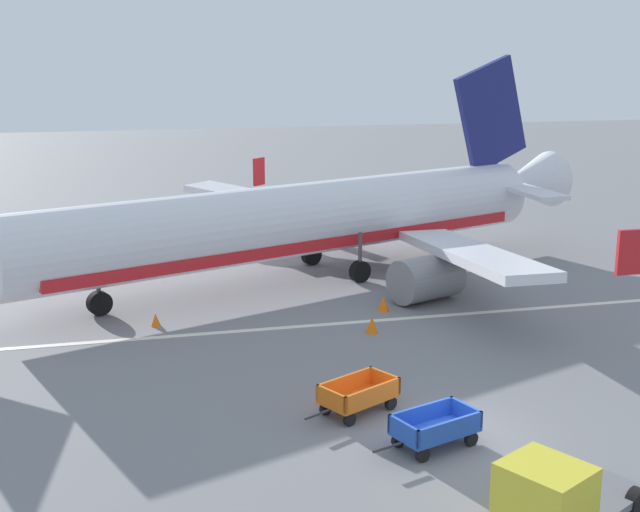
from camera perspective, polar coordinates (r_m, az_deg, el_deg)
The scene contains 9 objects.
ground_plane at distance 26.76m, azimuth 8.77°, elevation -11.97°, with size 220.00×220.00×0.00m, color slate.
apron_stripe at distance 36.96m, azimuth 1.92°, elevation -4.51°, with size 120.00×0.36×0.01m, color silver.
airplane at distance 43.69m, azimuth -0.55°, elevation 2.45°, with size 36.25×29.55×11.34m.
baggage_cart_nearest at distance 25.88m, azimuth 7.74°, elevation -11.38°, with size 3.59×2.16×1.07m.
baggage_cart_second_in_row at distance 27.95m, azimuth 2.60°, elevation -9.32°, with size 3.48×2.41×1.07m.
service_truck_beside_carts at distance 21.78m, azimuth 15.59°, elevation -15.38°, with size 4.75×3.76×2.10m.
traffic_cone_near_plane at distance 37.12m, azimuth -11.01°, elevation -4.24°, with size 0.43×0.43×0.56m, color orange.
traffic_cone_mid_apron at distance 35.61m, azimuth 3.52°, elevation -4.65°, with size 0.54×0.54×0.71m, color orange.
traffic_cone_by_carts at distance 38.59m, azimuth 4.30°, elevation -3.21°, with size 0.54×0.54×0.72m, color orange.
Camera 1 is at (-9.55, -22.22, 11.45)m, focal length 47.53 mm.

